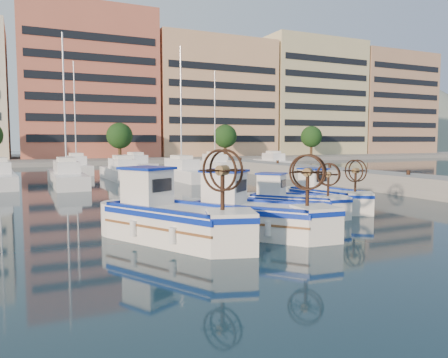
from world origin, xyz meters
TOP-DOWN VIEW (x-y plane):
  - ground at (0.00, 0.00)m, footprint 300.00×300.00m
  - quay at (13.00, 8.00)m, footprint 3.00×60.00m
  - waterfront at (9.23, 65.04)m, footprint 180.00×40.00m
  - hill_east at (140.00, 110.00)m, footprint 160.00×160.00m
  - yacht_marina at (-2.75, 27.05)m, footprint 40.53×22.91m
  - fishing_boat_a at (-5.25, -0.64)m, footprint 4.09×5.21m
  - fishing_boat_b at (-2.32, -0.91)m, footprint 4.36×4.71m
  - fishing_boat_c at (1.21, 1.91)m, footprint 3.65×3.87m
  - fishing_boat_d at (3.99, 2.88)m, footprint 2.31×4.18m

SIDE VIEW (x-z plane):
  - ground at x=0.00m, z-range 0.00..0.00m
  - hill_east at x=140.00m, z-range -25.00..25.00m
  - yacht_marina at x=-2.75m, z-range -5.22..6.28m
  - quay at x=13.00m, z-range 0.00..1.20m
  - fishing_boat_c at x=1.21m, z-range -0.55..1.90m
  - fishing_boat_d at x=3.99m, z-range -0.57..1.97m
  - fishing_boat_b at x=-2.32m, z-range -0.66..2.29m
  - fishing_boat_a at x=-5.25m, z-range -0.71..2.45m
  - waterfront at x=9.23m, z-range -1.70..23.90m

